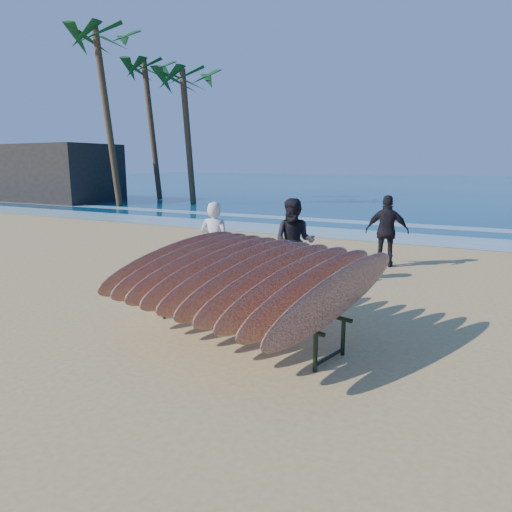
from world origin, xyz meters
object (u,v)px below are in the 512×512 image
at_px(palm_right, 149,71).
at_px(surfboard_rack, 244,276).
at_px(palm_left, 103,42).
at_px(person_dark_a, 294,242).
at_px(person_white, 215,244).
at_px(person_dark_b, 387,231).
at_px(palm_mid, 186,81).
at_px(building, 54,173).

bearing_deg(palm_right, surfboard_rack, -47.34).
bearing_deg(palm_left, person_dark_a, -34.74).
bearing_deg(person_white, surfboard_rack, 122.34).
relative_size(person_dark_b, palm_mid, 0.22).
height_order(person_white, person_dark_b, person_dark_b).
height_order(person_white, building, building).
relative_size(person_dark_a, building, 0.21).
bearing_deg(person_white, palm_mid, -61.17).
bearing_deg(palm_mid, person_white, -52.71).
distance_m(person_dark_a, palm_left, 21.44).
bearing_deg(palm_right, person_dark_a, -43.25).
xyz_separation_m(person_dark_a, palm_left, (-16.29, 11.30, 8.16)).
height_order(building, palm_mid, palm_mid).
relative_size(surfboard_rack, person_white, 2.17).
bearing_deg(person_white, person_dark_b, -137.20).
bearing_deg(surfboard_rack, palm_left, 153.10).
height_order(surfboard_rack, building, building).
distance_m(palm_left, palm_right, 5.16).
bearing_deg(palm_right, building, -147.49).
bearing_deg(building, person_dark_a, -29.10).
relative_size(person_dark_a, palm_mid, 0.22).
height_order(person_dark_b, building, building).
relative_size(person_dark_a, palm_right, 0.19).
bearing_deg(palm_right, palm_mid, -23.66).
height_order(person_dark_a, palm_mid, palm_mid).
relative_size(person_white, person_dark_b, 1.00).
bearing_deg(person_dark_a, person_dark_b, 52.62).
bearing_deg(person_dark_a, palm_left, 135.04).
bearing_deg(person_dark_a, surfboard_rack, -91.13).
xyz_separation_m(building, palm_mid, (9.89, 1.67, 5.34)).
xyz_separation_m(palm_left, palm_mid, (3.26, 3.13, -1.85)).
xyz_separation_m(surfboard_rack, palm_right, (-17.82, 19.34, 7.54)).
xyz_separation_m(person_white, person_dark_a, (1.42, 0.82, 0.03)).
bearing_deg(building, palm_left, -12.41).
distance_m(person_white, person_dark_b, 4.42).
distance_m(surfboard_rack, person_dark_a, 3.07).
bearing_deg(person_dark_b, person_dark_a, 54.05).
xyz_separation_m(person_white, building, (-21.50, 13.58, 0.99)).
distance_m(building, palm_left, 9.89).
distance_m(person_dark_a, palm_mid, 20.43).
distance_m(surfboard_rack, palm_left, 23.52).
xyz_separation_m(person_dark_b, palm_left, (-17.64, 8.68, 8.18)).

